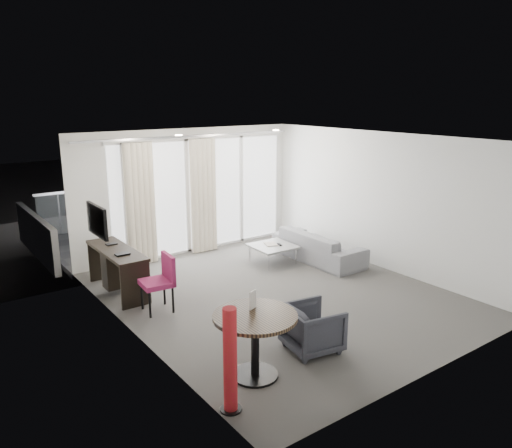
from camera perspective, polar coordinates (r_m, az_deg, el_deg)
floor at (r=8.47m, az=2.40°, el=-8.05°), size 5.00×6.00×0.00m
ceiling at (r=7.85m, az=2.61°, el=9.75°), size 5.00×6.00×0.00m
wall_left at (r=6.85m, az=-14.15°, el=-2.49°), size 0.00×6.00×2.60m
wall_right at (r=9.78m, az=14.08°, el=2.58°), size 0.00×6.00×2.60m
wall_front at (r=6.11m, az=20.31°, el=-5.08°), size 5.00×0.00×2.60m
window_panel at (r=10.67m, az=-6.23°, el=3.37°), size 4.00×0.02×2.38m
window_frame at (r=10.66m, az=-6.19°, el=3.36°), size 4.10×0.06×2.44m
curtain_left at (r=9.90m, az=-13.05°, el=2.20°), size 0.60×0.20×2.38m
curtain_right at (r=10.51m, az=-6.02°, el=3.20°), size 0.60×0.20×2.38m
curtain_track at (r=10.21m, az=-7.44°, el=9.92°), size 4.80×0.04×0.04m
downlight_a at (r=8.71m, az=-8.82°, el=10.01°), size 0.12×0.12×0.02m
downlight_b at (r=9.84m, az=2.28°, el=10.67°), size 0.12×0.12×0.02m
desk at (r=8.76m, az=-15.52°, el=-5.18°), size 0.50×1.62×0.76m
tv at (r=8.17m, az=-17.72°, el=0.37°), size 0.05×0.80×0.50m
desk_chair at (r=7.85m, az=-11.29°, el=-6.71°), size 0.53×0.50×0.90m
round_table at (r=6.03m, az=-0.11°, el=-13.74°), size 1.09×1.09×0.79m
menu_card at (r=6.04m, az=-0.37°, el=-10.27°), size 0.12×0.06×0.22m
red_lamp at (r=5.37m, az=-2.97°, el=-15.31°), size 0.24×0.24×1.17m
tub_armchair at (r=6.68m, az=6.48°, el=-11.74°), size 0.78×0.77×0.62m
coffee_table at (r=9.95m, az=1.92°, el=-3.44°), size 0.83×0.83×0.36m
remote at (r=9.92m, az=2.71°, el=-2.42°), size 0.09×0.16×0.02m
magazine at (r=9.95m, az=1.70°, el=-2.36°), size 0.29×0.32×0.02m
sofa at (r=10.16m, az=7.12°, el=-2.48°), size 0.80×2.04×0.60m
terrace_slab at (r=12.27m, az=-9.59°, el=-1.32°), size 5.60×3.00×0.12m
rattan_chair_a at (r=12.51m, az=-7.10°, el=1.18°), size 0.55×0.55×0.76m
rattan_chair_b at (r=12.70m, az=-4.93°, el=1.61°), size 0.71×0.71×0.84m
rattan_table at (r=11.97m, az=-4.89°, el=-0.12°), size 0.56×0.56×0.47m
balustrade at (r=13.42m, az=-12.47°, el=2.37°), size 5.50×0.06×1.05m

